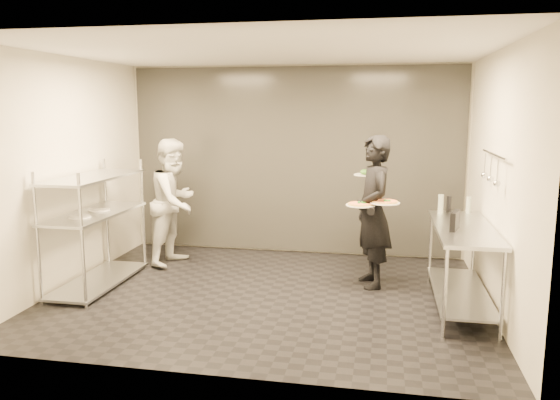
% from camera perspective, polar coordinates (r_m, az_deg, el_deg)
% --- Properties ---
extents(room_shell, '(5.00, 4.00, 2.80)m').
position_cam_1_polar(room_shell, '(7.35, 0.49, 3.54)').
color(room_shell, black).
rests_on(room_shell, ground).
extents(pass_rack, '(0.60, 1.60, 1.50)m').
position_cam_1_polar(pass_rack, '(7.08, -18.72, -2.40)').
color(pass_rack, silver).
rests_on(pass_rack, ground).
extents(prep_counter, '(0.60, 1.80, 0.92)m').
position_cam_1_polar(prep_counter, '(6.28, 18.51, -5.24)').
color(prep_counter, silver).
rests_on(prep_counter, ground).
extents(utensil_rail, '(0.07, 1.20, 0.31)m').
position_cam_1_polar(utensil_rail, '(6.16, 21.25, 3.04)').
color(utensil_rail, silver).
rests_on(utensil_rail, room_shell).
extents(waiter, '(0.63, 0.78, 1.86)m').
position_cam_1_polar(waiter, '(6.73, 9.70, -1.23)').
color(waiter, black).
rests_on(waiter, ground).
extents(chef, '(0.82, 0.97, 1.76)m').
position_cam_1_polar(chef, '(7.77, -10.96, -0.18)').
color(chef, silver).
rests_on(chef, ground).
extents(pizza_plate_near, '(0.35, 0.35, 0.05)m').
position_cam_1_polar(pizza_plate_near, '(6.52, 8.40, -0.46)').
color(pizza_plate_near, silver).
rests_on(pizza_plate_near, waiter).
extents(pizza_plate_far, '(0.35, 0.35, 0.05)m').
position_cam_1_polar(pizza_plate_far, '(6.52, 10.91, -0.20)').
color(pizza_plate_far, silver).
rests_on(pizza_plate_far, waiter).
extents(salad_plate, '(0.30, 0.30, 0.07)m').
position_cam_1_polar(salad_plate, '(6.98, 8.93, 2.77)').
color(salad_plate, silver).
rests_on(salad_plate, waiter).
extents(pos_monitor, '(0.13, 0.28, 0.20)m').
position_cam_1_polar(pos_monitor, '(5.98, 17.83, -2.06)').
color(pos_monitor, black).
rests_on(pos_monitor, prep_counter).
extents(bottle_green, '(0.06, 0.06, 0.23)m').
position_cam_1_polar(bottle_green, '(6.84, 16.45, -0.41)').
color(bottle_green, '#97A396').
rests_on(bottle_green, prep_counter).
extents(bottle_clear, '(0.06, 0.06, 0.20)m').
position_cam_1_polar(bottle_clear, '(6.99, 19.11, -0.48)').
color(bottle_clear, '#97A396').
rests_on(bottle_clear, prep_counter).
extents(bottle_dark, '(0.06, 0.06, 0.20)m').
position_cam_1_polar(bottle_dark, '(6.96, 17.24, -0.41)').
color(bottle_dark, black).
rests_on(bottle_dark, prep_counter).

